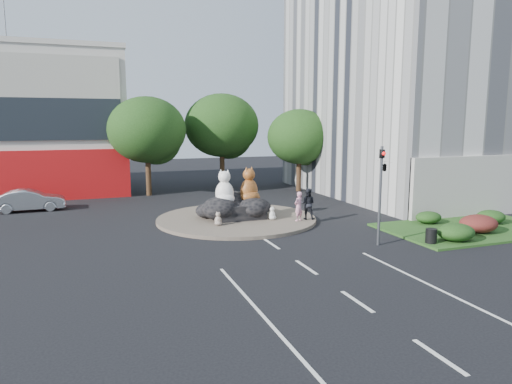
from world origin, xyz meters
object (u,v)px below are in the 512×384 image
cat_tabby (249,185)px  parked_car (30,200)px  cat_white (224,187)px  kitten_white (272,213)px  pedestrian_pink (299,206)px  kitten_calico (218,218)px  litter_bin (431,236)px  pedestrian_dark (308,204)px

cat_tabby → parked_car: (-13.51, 7.81, -1.48)m
cat_white → cat_tabby: (1.67, 0.21, 0.04)m
cat_white → kitten_white: 3.35m
cat_tabby → pedestrian_pink: size_ratio=1.27×
kitten_calico → kitten_white: (3.55, 0.40, 0.00)m
kitten_calico → pedestrian_pink: bearing=29.6°
kitten_white → litter_bin: 9.41m
pedestrian_dark → cat_white: bearing=10.7°
kitten_calico → pedestrian_pink: size_ratio=0.46×
pedestrian_dark → litter_bin: bearing=148.1°
cat_tabby → pedestrian_dark: size_ratio=1.18×
pedestrian_pink → parked_car: (-15.91, 10.09, -0.34)m
cat_tabby → kitten_white: (1.02, -1.43, -1.63)m
kitten_white → pedestrian_dark: 2.27m
cat_white → kitten_white: (2.69, -1.22, -1.59)m
kitten_calico → parked_car: (-10.97, 9.64, 0.15)m
litter_bin → cat_white: bearing=133.5°
kitten_calico → kitten_white: size_ratio=0.99×
pedestrian_pink → pedestrian_dark: bearing=170.6°
cat_white → litter_bin: 12.20m
kitten_calico → pedestrian_dark: pedestrian_dark is taller
pedestrian_dark → parked_car: pedestrian_dark is taller
cat_white → litter_bin: size_ratio=3.01×
kitten_white → pedestrian_dark: (2.12, -0.59, 0.55)m
cat_white → pedestrian_dark: (4.81, -1.81, -1.03)m
parked_car → pedestrian_dark: bearing=-122.3°
cat_white → litter_bin: cat_white is taller
kitten_white → parked_car: bearing=111.3°
kitten_white → kitten_calico: bearing=150.2°
cat_tabby → kitten_white: size_ratio=2.75×
kitten_calico → pedestrian_pink: pedestrian_pink is taller
kitten_calico → parked_car: 14.61m
kitten_calico → pedestrian_dark: bearing=32.8°
cat_white → cat_tabby: bearing=36.0°
cat_tabby → pedestrian_pink: (2.40, -2.28, -1.15)m
parked_car → litter_bin: size_ratio=6.30×
cat_white → kitten_white: cat_white is taller
cat_tabby → parked_car: size_ratio=0.50×
cat_tabby → kitten_white: 2.39m
kitten_calico → cat_white: bearing=96.6°
kitten_white → litter_bin: bearing=-89.5°
kitten_white → pedestrian_pink: pedestrian_pink is taller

